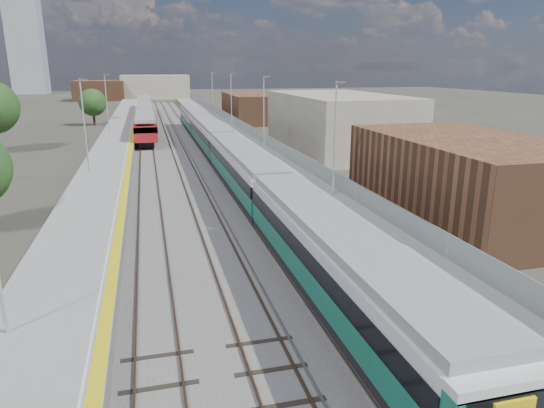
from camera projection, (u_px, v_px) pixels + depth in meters
name	position (u px, v px, depth m)	size (l,w,h in m)	color
ground	(195.00, 149.00, 57.68)	(320.00, 320.00, 0.00)	#47443A
ballast_bed	(174.00, 146.00, 59.46)	(10.50, 155.00, 0.06)	#565451
tracks	(178.00, 143.00, 61.14)	(8.96, 160.00, 0.17)	#4C3323
platform_right	(234.00, 140.00, 61.12)	(4.70, 155.00, 8.52)	slate
platform_left	(116.00, 144.00, 57.69)	(4.30, 155.00, 8.52)	slate
buildings	(94.00, 62.00, 132.97)	(72.00, 185.50, 40.00)	brown
green_train	(224.00, 148.00, 45.09)	(2.70, 75.23, 2.97)	black
red_train	(145.00, 113.00, 80.83)	(2.71, 55.00, 3.42)	black
tree_c	(93.00, 103.00, 79.47)	(4.41, 4.41, 5.97)	#382619
tree_d	(345.00, 111.00, 68.61)	(3.95, 3.95, 5.35)	#382619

